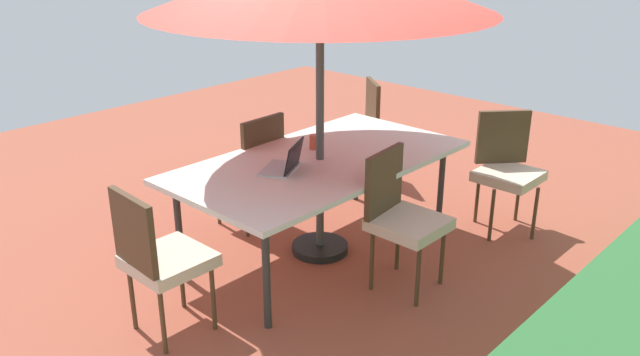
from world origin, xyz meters
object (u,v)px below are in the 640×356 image
Objects in this scene: chair_east at (159,255)px; chair_north at (402,214)px; chair_south at (252,164)px; chair_northwest at (507,166)px; chair_southwest at (358,124)px; dining_table at (320,164)px; laptop at (285,164)px; cup at (314,142)px.

chair_east is 1.64m from chair_north.
chair_south is at bearing 85.61° from chair_north.
chair_north and chair_south have the same top height.
chair_east is at bearing -154.14° from chair_northwest.
chair_north is 1.00× the size of chair_southwest.
dining_table is at bearing 91.93° from chair_south.
chair_south is at bearing -48.52° from chair_southwest.
chair_southwest reaches higher than dining_table.
chair_east is at bearing -35.59° from chair_southwest.
chair_north is at bearing -112.77° from chair_east.
chair_east and chair_southwest have the same top height.
chair_southwest is 1.98m from laptop.
laptop is (0.37, -0.76, 0.27)m from chair_north.
dining_table is 5.70× the size of laptop.
chair_north is 1.48m from chair_south.
chair_south is at bearing -87.00° from dining_table.
chair_north reaches higher than dining_table.
chair_east is 3.02m from chair_southwest.
laptop is at bearing 19.56° from cup.
chair_northwest is at bearing 148.73° from dining_table.
chair_southwest is (-2.89, -0.86, 0.00)m from chair_east.
laptop reaches higher than chair_southwest.
laptop reaches higher than chair_northwest.
laptop is 3.53× the size of cup.
chair_north is at bearing -141.74° from chair_northwest.
chair_southwest is 2.47× the size of laptop.
dining_table is at bearing -169.61° from chair_northwest.
dining_table is 0.36m from laptop.
chair_southwest is (-1.44, -0.83, -0.18)m from dining_table.
laptop is (1.79, 0.81, 0.27)m from chair_southwest.
chair_southwest is at bearing 41.37° from chair_north.
chair_northwest is at bearing -10.00° from chair_north.
chair_southwest is at bearing 177.47° from laptop.
chair_northwest and chair_south have the same top height.
chair_south is at bearing 173.56° from chair_northwest.
laptop reaches higher than cup.
cup is (1.23, -1.02, 0.28)m from chair_northwest.
laptop reaches higher than chair_east.
chair_south is (0.04, -0.73, -0.18)m from dining_table.
laptop is 0.52m from cup.
dining_table is 0.76m from chair_south.
chair_east is (2.82, -0.80, 0.00)m from chair_northwest.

